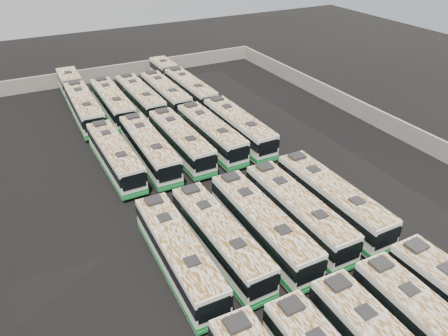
% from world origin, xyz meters
% --- Properties ---
extents(ground, '(140.00, 140.00, 0.00)m').
position_xyz_m(ground, '(0.00, 0.00, 0.00)').
color(ground, black).
rests_on(ground, ground).
extents(perimeter_wall, '(45.20, 73.20, 2.20)m').
position_xyz_m(perimeter_wall, '(0.00, 0.00, 1.10)').
color(perimeter_wall, slate).
rests_on(perimeter_wall, ground).
extents(bus_midfront_far_left, '(2.78, 12.18, 3.42)m').
position_xyz_m(bus_midfront_far_left, '(-9.02, -8.20, 1.75)').
color(bus_midfront_far_left, silver).
rests_on(bus_midfront_far_left, ground).
extents(bus_midfront_left, '(2.82, 12.11, 3.40)m').
position_xyz_m(bus_midfront_left, '(-5.57, -8.06, 1.74)').
color(bus_midfront_left, silver).
rests_on(bus_midfront_left, ground).
extents(bus_midfront_center, '(2.68, 12.52, 3.53)m').
position_xyz_m(bus_midfront_center, '(-1.96, -8.27, 1.80)').
color(bus_midfront_center, silver).
rests_on(bus_midfront_center, ground).
extents(bus_midfront_right, '(2.69, 12.36, 3.48)m').
position_xyz_m(bus_midfront_right, '(1.58, -8.05, 1.78)').
color(bus_midfront_right, silver).
rests_on(bus_midfront_right, ground).
extents(bus_midfront_far_right, '(2.68, 12.60, 3.55)m').
position_xyz_m(bus_midfront_far_right, '(5.23, -7.98, 1.82)').
color(bus_midfront_far_right, silver).
rests_on(bus_midfront_far_right, ground).
extents(bus_midback_far_left, '(2.73, 12.16, 3.42)m').
position_xyz_m(bus_midback_far_left, '(-9.07, 8.22, 1.75)').
color(bus_midback_far_left, silver).
rests_on(bus_midback_far_left, ground).
extents(bus_midback_left, '(2.79, 12.44, 3.50)m').
position_xyz_m(bus_midback_left, '(-5.53, 8.10, 1.79)').
color(bus_midback_left, silver).
rests_on(bus_midback_left, ground).
extents(bus_midback_center, '(2.71, 12.27, 3.45)m').
position_xyz_m(bus_midback_center, '(-1.92, 8.19, 1.76)').
color(bus_midback_center, silver).
rests_on(bus_midback_center, ground).
extents(bus_midback_right, '(2.84, 12.33, 3.46)m').
position_xyz_m(bus_midback_right, '(1.72, 8.30, 1.77)').
color(bus_midback_right, silver).
rests_on(bus_midback_right, ground).
extents(bus_midback_far_right, '(2.72, 12.60, 3.55)m').
position_xyz_m(bus_midback_far_right, '(5.16, 8.21, 1.81)').
color(bus_midback_far_right, silver).
rests_on(bus_midback_far_right, ground).
extents(bus_back_far_left, '(3.14, 19.60, 3.55)m').
position_xyz_m(bus_back_far_left, '(-9.04, 25.42, 1.81)').
color(bus_back_far_left, silver).
rests_on(bus_back_far_left, ground).
extents(bus_back_left, '(2.78, 12.55, 3.53)m').
position_xyz_m(bus_back_left, '(-5.56, 22.02, 1.80)').
color(bus_back_left, silver).
rests_on(bus_back_left, ground).
extents(bus_back_center, '(2.87, 12.48, 3.51)m').
position_xyz_m(bus_back_center, '(-1.88, 21.94, 1.79)').
color(bus_back_center, silver).
rests_on(bus_back_center, ground).
extents(bus_back_right, '(2.69, 12.22, 3.44)m').
position_xyz_m(bus_back_right, '(1.62, 21.87, 1.76)').
color(bus_back_right, silver).
rests_on(bus_back_right, ground).
extents(bus_back_far_right, '(2.77, 18.74, 3.39)m').
position_xyz_m(bus_back_far_right, '(5.24, 25.15, 1.73)').
color(bus_back_far_right, silver).
rests_on(bus_back_far_right, ground).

